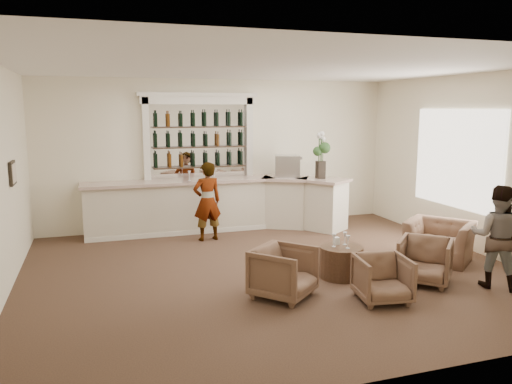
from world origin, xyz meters
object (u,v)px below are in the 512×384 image
flower_vase (321,152)px  armchair_right (425,261)px  armchair_center (382,279)px  guest (497,237)px  bar_counter (219,205)px  sommelier (207,201)px  cocktail_table (341,262)px  espresso_machine (287,166)px  armchair_left (284,272)px  armchair_far (439,241)px

flower_vase → armchair_right: bearing=-89.4°
armchair_center → guest: bearing=8.5°
bar_counter → sommelier: (-0.43, -0.72, 0.23)m
flower_vase → cocktail_table: bearing=-109.1°
guest → armchair_center: guest is taller
cocktail_table → guest: bearing=-29.0°
guest → armchair_right: (-0.90, 0.46, -0.43)m
armchair_right → espresso_machine: 4.34m
armchair_center → armchair_right: armchair_right is taller
guest → armchair_center: 1.98m
sommelier → flower_vase: flower_vase is taller
cocktail_table → armchair_left: (-1.18, -0.52, 0.12)m
guest → sommelier: bearing=-0.9°
armchair_center → sommelier: bearing=120.9°
armchair_center → armchair_far: 2.42m
guest → espresso_machine: size_ratio=2.82×
sommelier → armchair_right: sommelier is taller
armchair_left → armchair_right: (2.28, -0.13, -0.02)m
armchair_left → cocktail_table: bearing=-17.8°
sommelier → armchair_far: (3.60, -2.61, -0.45)m
armchair_left → flower_vase: 4.41m
sommelier → armchair_right: size_ratio=2.09×
armchair_right → espresso_machine: bearing=142.7°
cocktail_table → armchair_center: 1.09m
cocktail_table → armchair_right: (1.10, -0.64, 0.10)m
espresso_machine → armchair_right: bearing=-61.8°
bar_counter → armchair_center: (1.17, -4.69, -0.25)m
cocktail_table → armchair_left: 1.29m
cocktail_table → armchair_center: bearing=-86.2°
cocktail_table → espresso_machine: (0.47, 3.53, 1.13)m
sommelier → armchair_far: sommelier is taller
armchair_left → flower_vase: bearing=16.4°
armchair_center → armchair_right: size_ratio=0.92×
sommelier → flower_vase: bearing=176.4°
espresso_machine → armchair_center: bearing=-75.2°
cocktail_table → armchair_right: bearing=-30.3°
bar_counter → armchair_right: 4.78m
espresso_machine → armchair_far: bearing=-44.1°
bar_counter → armchair_far: 4.61m
cocktail_table → armchair_far: (2.08, 0.27, 0.10)m
armchair_center → espresso_machine: size_ratio=1.29×
sommelier → cocktail_table: bearing=110.7°
armchair_far → flower_vase: flower_vase is taller
armchair_left → flower_vase: flower_vase is taller
sommelier → armchair_right: bearing=119.5°
cocktail_table → sommelier: 3.31m
bar_counter → armchair_far: bearing=-46.4°
armchair_center → bar_counter: bearing=113.0°
cocktail_table → armchair_center: size_ratio=0.97×
armchair_left → bar_counter: bearing=47.4°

